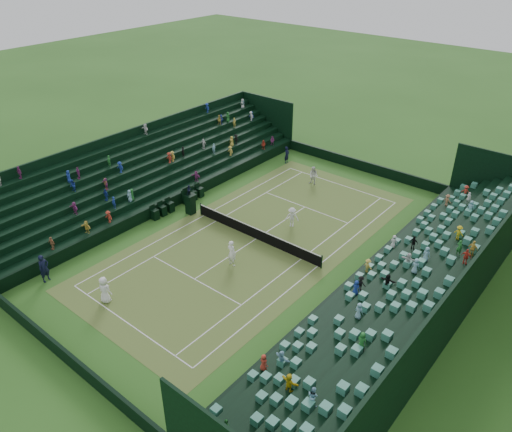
# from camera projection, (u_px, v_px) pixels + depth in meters

# --- Properties ---
(ground) EXTENTS (160.00, 160.00, 0.00)m
(ground) POSITION_uv_depth(u_px,v_px,m) (256.00, 239.00, 37.29)
(ground) COLOR #2B5B1C
(ground) RESTS_ON ground
(court_surface) EXTENTS (12.97, 26.77, 0.01)m
(court_surface) POSITION_uv_depth(u_px,v_px,m) (256.00, 239.00, 37.29)
(court_surface) COLOR #397527
(court_surface) RESTS_ON ground
(perimeter_wall_north) EXTENTS (17.17, 0.20, 1.00)m
(perimeter_wall_north) POSITION_uv_depth(u_px,v_px,m) (362.00, 166.00, 47.64)
(perimeter_wall_north) COLOR black
(perimeter_wall_north) RESTS_ON ground
(perimeter_wall_south) EXTENTS (17.17, 0.20, 1.00)m
(perimeter_wall_south) POSITION_uv_depth(u_px,v_px,m) (65.00, 356.00, 26.44)
(perimeter_wall_south) COLOR black
(perimeter_wall_south) RESTS_ON ground
(perimeter_wall_east) EXTENTS (0.20, 31.77, 1.00)m
(perimeter_wall_east) POSITION_uv_depth(u_px,v_px,m) (357.00, 278.00, 32.36)
(perimeter_wall_east) COLOR black
(perimeter_wall_east) RESTS_ON ground
(perimeter_wall_west) EXTENTS (0.20, 31.77, 1.00)m
(perimeter_wall_west) POSITION_uv_depth(u_px,v_px,m) (178.00, 199.00, 41.72)
(perimeter_wall_west) COLOR black
(perimeter_wall_west) RESTS_ON ground
(north_grandstand) EXTENTS (6.60, 32.00, 4.90)m
(north_grandstand) POSITION_uv_depth(u_px,v_px,m) (421.00, 291.00, 29.53)
(north_grandstand) COLOR black
(north_grandstand) RESTS_ON ground
(south_grandstand) EXTENTS (6.60, 32.00, 4.90)m
(south_grandstand) POSITION_uv_depth(u_px,v_px,m) (144.00, 174.00, 43.50)
(south_grandstand) COLOR black
(south_grandstand) RESTS_ON ground
(tennis_net) EXTENTS (11.67, 0.10, 1.06)m
(tennis_net) POSITION_uv_depth(u_px,v_px,m) (256.00, 233.00, 37.02)
(tennis_net) COLOR black
(tennis_net) RESTS_ON ground
(umpire_chair) EXTENTS (0.81, 0.81, 2.54)m
(umpire_chair) POSITION_uv_depth(u_px,v_px,m) (190.00, 201.00, 40.14)
(umpire_chair) COLOR black
(umpire_chair) RESTS_ON ground
(courtside_chairs) EXTENTS (0.55, 5.52, 1.20)m
(courtside_chairs) POSITION_uv_depth(u_px,v_px,m) (178.00, 202.00, 41.32)
(courtside_chairs) COLOR black
(courtside_chairs) RESTS_ON ground
(player_near_west) EXTENTS (1.00, 0.78, 1.82)m
(player_near_west) POSITION_uv_depth(u_px,v_px,m) (105.00, 290.00, 30.62)
(player_near_west) COLOR white
(player_near_west) RESTS_ON ground
(player_near_east) EXTENTS (0.73, 0.49, 1.96)m
(player_near_east) POSITION_uv_depth(u_px,v_px,m) (232.00, 253.00, 33.95)
(player_near_east) COLOR white
(player_near_east) RESTS_ON ground
(player_far_west) EXTENTS (0.91, 0.76, 1.71)m
(player_far_west) POSITION_uv_depth(u_px,v_px,m) (313.00, 176.00, 44.87)
(player_far_west) COLOR silver
(player_far_west) RESTS_ON ground
(player_far_east) EXTENTS (1.21, 1.05, 1.62)m
(player_far_east) POSITION_uv_depth(u_px,v_px,m) (292.00, 217.00, 38.51)
(player_far_east) COLOR white
(player_far_east) RESTS_ON ground
(line_judge_north) EXTENTS (0.47, 0.66, 1.71)m
(line_judge_north) POSITION_uv_depth(u_px,v_px,m) (287.00, 155.00, 49.00)
(line_judge_north) COLOR black
(line_judge_north) RESTS_ON ground
(line_judge_south) EXTENTS (0.56, 0.77, 1.97)m
(line_judge_south) POSITION_uv_depth(u_px,v_px,m) (44.00, 268.00, 32.42)
(line_judge_south) COLOR black
(line_judge_south) RESTS_ON ground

